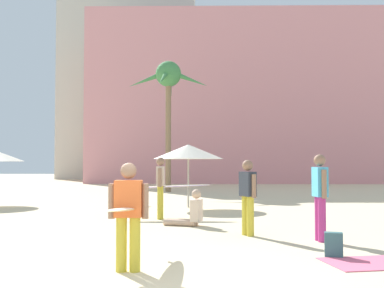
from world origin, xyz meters
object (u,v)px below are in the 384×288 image
beach_towel (381,262)px  backpack (334,245)px  person_mid_right (190,213)px  person_far_left (161,186)px  person_far_right (320,193)px  person_mid_center (248,194)px  person_near_right (129,211)px  cafe_umbrella_2 (188,152)px  palm_tree_far_left (168,84)px

beach_towel → backpack: backpack is taller
person_mid_right → person_far_left: bearing=-43.5°
person_far_left → person_far_right: 5.27m
beach_towel → person_mid_center: (-1.84, 2.81, 0.90)m
backpack → person_mid_right: (-2.52, 3.92, 0.12)m
person_mid_center → person_far_right: bearing=125.8°
backpack → person_far_left: bearing=45.9°
backpack → person_mid_right: size_ratio=0.41×
person_far_right → person_far_left: bearing=128.0°
beach_towel → person_near_right: (-3.97, -0.55, 0.88)m
backpack → person_near_right: bearing=120.9°
backpack → cafe_umbrella_2: bearing=30.9°
palm_tree_far_left → person_far_left: (0.59, -12.36, -5.05)m
palm_tree_far_left → person_far_left: 13.36m
beach_towel → person_far_left: (-4.02, 5.93, 0.93)m
person_far_right → person_mid_right: bearing=134.7°
person_far_left → person_mid_center: bearing=-56.0°
person_far_left → backpack: bearing=-59.1°
cafe_umbrella_2 → person_near_right: cafe_umbrella_2 is taller
backpack → person_near_right: 3.55m
beach_towel → palm_tree_far_left: bearing=104.2°
beach_towel → person_far_left: size_ratio=0.61×
palm_tree_far_left → beach_towel: bearing=-75.8°
backpack → person_far_right: bearing=7.3°
person_mid_center → person_near_right: bearing=31.2°
cafe_umbrella_2 → person_far_right: cafe_umbrella_2 is taller
palm_tree_far_left → beach_towel: 19.79m
person_mid_center → beach_towel: bearing=96.8°
backpack → person_mid_right: bearing=46.8°
palm_tree_far_left → backpack: size_ratio=17.25×
person_mid_right → beach_towel: bearing=142.8°
palm_tree_far_left → beach_towel: size_ratio=4.06×
palm_tree_far_left → backpack: 19.17m
beach_towel → person_mid_center: 3.48m
beach_towel → person_far_right: person_far_right is taller
person_far_left → person_far_right: size_ratio=1.66×
person_near_right → person_mid_right: (0.82, 4.93, -0.56)m
palm_tree_far_left → person_far_left: size_ratio=2.46×
person_far_left → person_mid_center: size_ratio=1.77×
palm_tree_far_left → person_far_right: palm_tree_far_left is taller
person_far_left → cafe_umbrella_2: bearing=76.9°
person_mid_right → person_far_right: size_ratio=0.57×
backpack → person_far_right: 1.79m
person_near_right → person_mid_right: size_ratio=2.76×
beach_towel → person_far_right: 2.33m
person_far_right → backpack: bearing=-101.6°
palm_tree_far_left → backpack: (3.99, -17.83, -5.78)m
person_far_right → person_mid_center: 1.59m
person_near_right → person_far_right: (3.53, 2.62, 0.09)m
beach_towel → person_mid_right: bearing=125.7°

